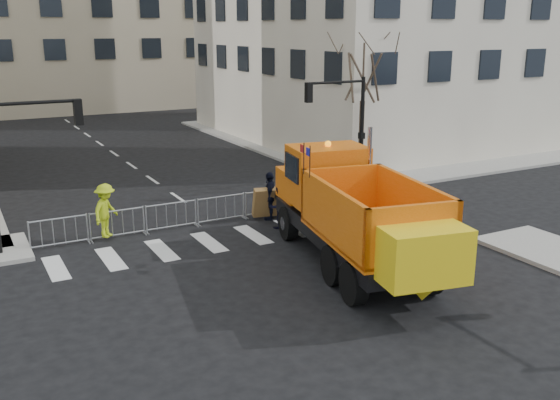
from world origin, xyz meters
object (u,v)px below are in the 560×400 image
cop_a (294,194)px  newspaper_box (370,181)px  worker (106,211)px  plow_truck (355,210)px  cop_b (279,207)px  cop_c (270,196)px

cop_a → newspaper_box: cop_a is taller
worker → plow_truck: bearing=-89.2°
cop_b → newspaper_box: (6.08, 2.32, -0.15)m
cop_c → cop_a: bearing=121.4°
newspaper_box → plow_truck: bearing=-119.8°
plow_truck → cop_b: plow_truck is taller
cop_c → newspaper_box: size_ratio=1.81×
cop_a → newspaper_box: bearing=173.0°
worker → newspaper_box: size_ratio=1.82×
cop_a → worker: worker is taller
plow_truck → newspaper_box: 9.28m
cop_b → cop_c: size_ratio=0.85×
cop_c → newspaper_box: (5.85, 1.11, -0.30)m
cop_a → worker: 7.68m
cop_a → worker: bearing=-23.7°
cop_c → newspaper_box: 5.96m
cop_c → worker: (-6.54, 0.47, 0.16)m
cop_a → cop_b: bearing=21.5°
worker → newspaper_box: worker is taller
plow_truck → worker: bearing=56.3°
cop_b → cop_a: bearing=-140.5°
plow_truck → cop_a: size_ratio=6.15×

